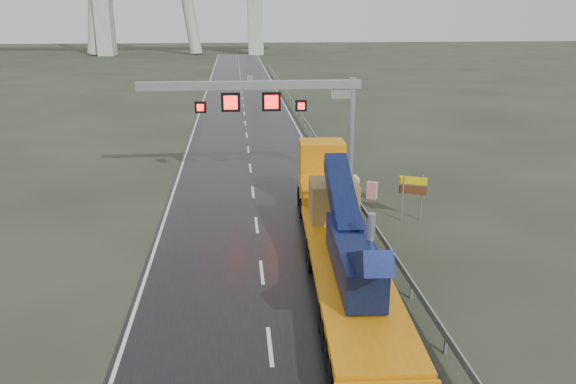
{
  "coord_description": "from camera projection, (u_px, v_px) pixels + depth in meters",
  "views": [
    {
      "loc": [
        -0.98,
        -19.4,
        11.47
      ],
      "look_at": [
        1.4,
        6.05,
        3.2
      ],
      "focal_mm": 35.0,
      "sensor_mm": 36.0,
      "label": 1
    }
  ],
  "objects": [
    {
      "name": "exit_sign_pair",
      "position": [
        413.0,
        189.0,
        31.68
      ],
      "size": [
        1.44,
        0.69,
        2.65
      ],
      "rotation": [
        0.0,
        0.0,
        -0.42
      ],
      "color": "#95999D",
      "rests_on": "ground"
    },
    {
      "name": "sign_gantry",
      "position": [
        282.0,
        103.0,
        37.5
      ],
      "size": [
        14.9,
        1.2,
        7.42
      ],
      "color": "#ADAEA9",
      "rests_on": "ground"
    },
    {
      "name": "guardrail",
      "position": [
        315.0,
        136.0,
        50.74
      ],
      "size": [
        0.2,
        140.0,
        1.4
      ],
      "primitive_type": null,
      "color": "gray",
      "rests_on": "ground"
    },
    {
      "name": "ground",
      "position": [
        267.0,
        318.0,
        21.99
      ],
      "size": [
        400.0,
        400.0,
        0.0
      ],
      "primitive_type": "plane",
      "color": "#282F20",
      "rests_on": "ground"
    },
    {
      "name": "striped_barrier",
      "position": [
        372.0,
        190.0,
        35.81
      ],
      "size": [
        0.74,
        0.58,
        1.1
      ],
      "primitive_type": "cube",
      "rotation": [
        0.0,
        0.0,
        -0.41
      ],
      "color": "red",
      "rests_on": "ground"
    },
    {
      "name": "heavy_haul_truck",
      "position": [
        337.0,
        217.0,
        27.46
      ],
      "size": [
        4.0,
        20.64,
        4.82
      ],
      "rotation": [
        0.0,
        0.0,
        -0.05
      ],
      "color": "#C36D0A",
      "rests_on": "ground"
    },
    {
      "name": "road",
      "position": [
        245.0,
        123.0,
        59.88
      ],
      "size": [
        11.0,
        200.0,
        0.02
      ],
      "primitive_type": "cube",
      "color": "black",
      "rests_on": "ground"
    }
  ]
}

